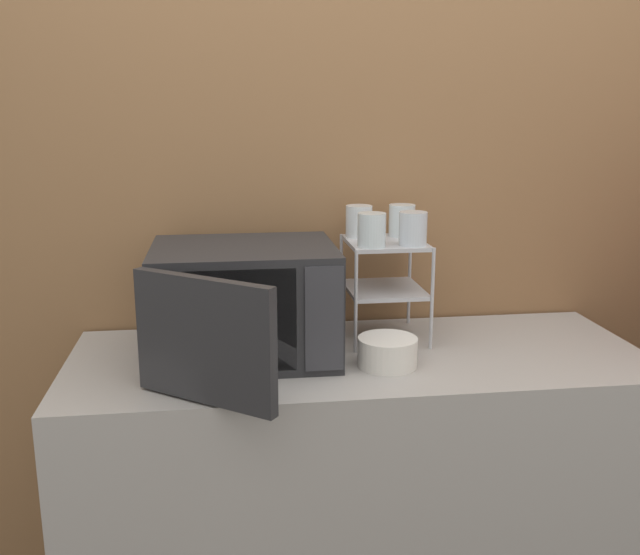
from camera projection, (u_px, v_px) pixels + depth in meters
wall_back at (340, 207)px, 2.25m from camera, size 8.00×0.06×2.60m
counter at (357, 504)px, 2.10m from camera, size 1.61×0.63×0.93m
microwave at (243, 303)px, 1.93m from camera, size 0.51×0.65×0.31m
dish_rack at (385, 268)px, 2.09m from camera, size 0.23×0.26×0.29m
glass_front_left at (372, 230)px, 1.98m from camera, size 0.08×0.08×0.09m
glass_back_right at (402, 220)px, 2.14m from camera, size 0.08×0.08×0.09m
glass_front_right at (413, 229)px, 2.00m from camera, size 0.08×0.08×0.09m
glass_back_left at (359, 221)px, 2.12m from camera, size 0.08×0.08×0.09m
bowl at (387, 352)px, 1.89m from camera, size 0.16×0.16×0.08m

